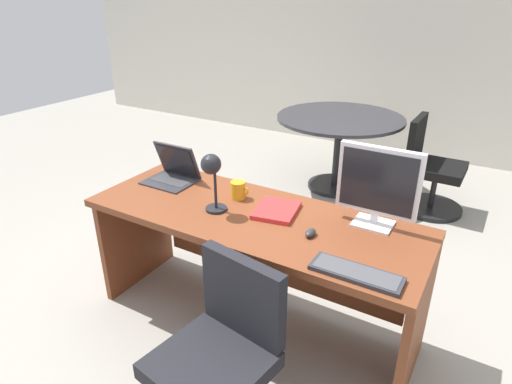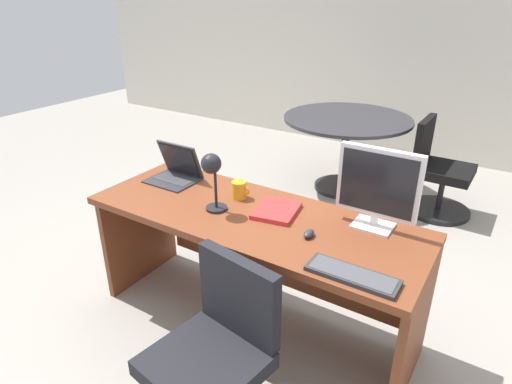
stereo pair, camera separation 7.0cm
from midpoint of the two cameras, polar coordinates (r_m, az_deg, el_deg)
ground at (r=3.93m, az=10.41°, el=-3.70°), size 12.00×12.00×0.00m
back_wall at (r=5.54m, az=19.96°, el=18.85°), size 10.00×0.10×2.80m
desk at (r=2.51m, az=-0.65°, el=-6.58°), size 1.89×0.70×0.75m
monitor at (r=2.24m, az=14.86°, el=1.00°), size 0.41×0.16×0.43m
laptop at (r=2.83m, az=-11.40°, el=2.93°), size 0.31×0.26×0.24m
keyboard at (r=1.94m, az=11.99°, el=-10.38°), size 0.40×0.13×0.02m
mouse at (r=2.18m, az=6.25°, el=-5.36°), size 0.05×0.08×0.04m
desk_lamp at (r=2.32m, az=-6.68°, el=2.70°), size 0.12×0.14×0.34m
book at (r=2.39m, az=1.87°, el=-2.41°), size 0.26×0.30×0.03m
coffee_mug at (r=2.54m, az=-3.13°, el=0.25°), size 0.12×0.09×0.10m
office_chair at (r=2.10m, az=-5.81°, el=-21.96°), size 0.56×0.56×0.83m
meeting_table at (r=4.38m, az=10.38°, el=7.43°), size 1.23×1.23×0.75m
meeting_chair_near at (r=4.24m, az=21.38°, el=2.25°), size 0.56×0.56×0.85m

